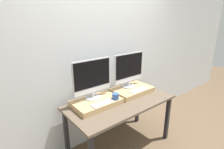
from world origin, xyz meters
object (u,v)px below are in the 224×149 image
(mug, at_px, (115,96))
(monitor_left, at_px, (92,78))
(monitor_right, at_px, (129,69))
(keyboard_right, at_px, (139,90))
(keyboard_left, at_px, (103,103))

(mug, bearing_deg, monitor_left, 134.12)
(monitor_right, height_order, keyboard_right, monitor_right)
(monitor_right, bearing_deg, keyboard_right, -90.00)
(keyboard_right, bearing_deg, monitor_right, 90.00)
(monitor_left, distance_m, keyboard_left, 0.34)
(keyboard_right, bearing_deg, monitor_left, 161.72)
(monitor_right, xyz_separation_m, keyboard_right, (0.00, -0.21, -0.27))
(keyboard_left, bearing_deg, mug, -0.00)
(monitor_left, height_order, keyboard_left, monitor_left)
(keyboard_left, height_order, monitor_right, monitor_right)
(monitor_left, height_order, mug, monitor_left)
(monitor_left, bearing_deg, keyboard_right, -18.28)
(monitor_left, relative_size, mug, 6.17)
(keyboard_left, relative_size, keyboard_right, 1.00)
(monitor_left, height_order, keyboard_right, monitor_left)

